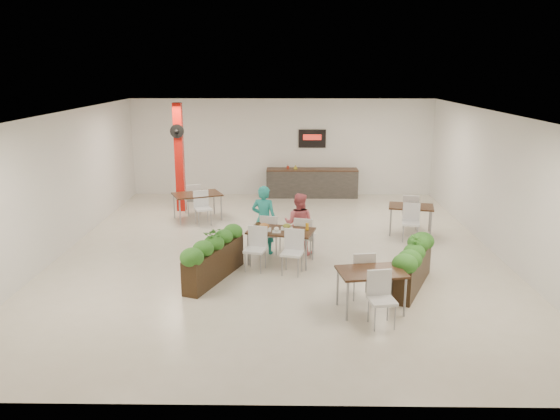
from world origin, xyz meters
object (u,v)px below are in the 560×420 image
object	(u,v)px
red_column	(179,156)
side_table_a	(197,197)
planter_right	(414,263)
side_table_b	(411,211)
main_table	(280,235)
service_counter	(312,182)
diner_man	(264,220)
side_table_c	(371,278)
planter_left	(214,254)
diner_woman	(299,223)

from	to	relation	value
red_column	side_table_a	world-z (taller)	red_column
planter_right	side_table_b	world-z (taller)	planter_right
main_table	service_counter	bearing A→B (deg)	81.50
diner_man	side_table_c	world-z (taller)	diner_man
service_counter	planter_left	world-z (taller)	service_counter
diner_man	diner_woman	size ratio (longest dim) A/B	1.12
service_counter	planter_right	xyz separation A→B (m)	(1.65, -7.75, 0.02)
red_column	side_table_a	distance (m)	1.56
diner_man	planter_right	bearing A→B (deg)	160.24
service_counter	planter_right	distance (m)	7.93
service_counter	diner_man	size ratio (longest dim) A/B	1.88
side_table_a	side_table_c	xyz separation A→B (m)	(4.01, -5.96, -0.02)
planter_right	side_table_c	bearing A→B (deg)	-132.70
diner_man	red_column	bearing A→B (deg)	-41.15
diner_woman	planter_left	world-z (taller)	diner_woman
diner_woman	side_table_c	distance (m)	3.32
diner_woman	side_table_a	xyz separation A→B (m)	(-2.80, 2.87, -0.07)
red_column	side_table_c	distance (m)	8.44
diner_man	service_counter	bearing A→B (deg)	-88.84
service_counter	planter_left	size ratio (longest dim) A/B	1.49
main_table	side_table_c	bearing A→B (deg)	-56.45
diner_man	planter_right	world-z (taller)	diner_man
service_counter	side_table_a	size ratio (longest dim) A/B	1.82
diner_man	diner_woman	xyz separation A→B (m)	(0.80, 0.00, -0.09)
side_table_c	side_table_b	bearing A→B (deg)	60.11
service_counter	side_table_b	xyz separation A→B (m)	(2.36, -4.18, 0.13)
diner_man	side_table_b	xyz separation A→B (m)	(3.71, 1.55, -0.18)
red_column	planter_right	distance (m)	8.24
main_table	diner_man	world-z (taller)	diner_man
planter_right	side_table_c	world-z (taller)	planter_right
side_table_c	planter_left	bearing A→B (deg)	144.10
diner_woman	side_table_b	distance (m)	3.29
diner_man	side_table_a	size ratio (longest dim) A/B	0.97
planter_right	side_table_a	distance (m)	6.99
red_column	planter_left	size ratio (longest dim) A/B	1.59
main_table	side_table_c	world-z (taller)	same
side_table_b	side_table_c	xyz separation A→B (m)	(-1.70, -4.64, -0.00)
service_counter	side_table_a	bearing A→B (deg)	-139.46
side_table_c	service_counter	bearing A→B (deg)	84.53
red_column	planter_left	bearing A→B (deg)	-72.64
diner_man	planter_right	size ratio (longest dim) A/B	0.84
main_table	side_table_a	world-z (taller)	same
red_column	side_table_c	xyz separation A→B (m)	(4.66, -6.96, -1.02)
planter_left	side_table_a	size ratio (longest dim) A/B	1.22
side_table_b	side_table_c	size ratio (longest dim) A/B	1.00
diner_woman	side_table_b	size ratio (longest dim) A/B	0.85
side_table_b	red_column	bearing A→B (deg)	171.53
service_counter	side_table_a	distance (m)	4.41
side_table_c	diner_man	bearing A→B (deg)	113.22
side_table_a	service_counter	bearing A→B (deg)	16.96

